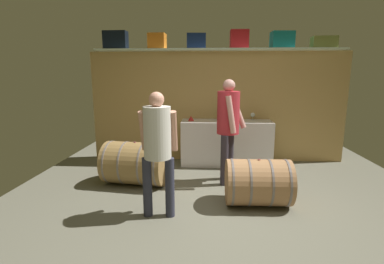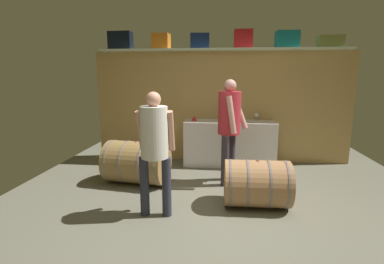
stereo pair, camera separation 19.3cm
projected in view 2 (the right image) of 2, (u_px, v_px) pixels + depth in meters
name	position (u px, v px, depth m)	size (l,w,h in m)	color
ground_plane	(218.00, 200.00, 3.94)	(6.14, 8.37, 0.02)	#666555
back_wall_panel	(221.00, 107.00, 5.62)	(4.94, 0.10, 2.13)	tan
high_shelf_board	(222.00, 50.00, 5.27)	(4.55, 0.40, 0.03)	silver
toolcase_black	(120.00, 41.00, 5.44)	(0.43, 0.22, 0.33)	black
toolcase_orange	(161.00, 42.00, 5.36)	(0.31, 0.26, 0.28)	orange
toolcase_navy	(200.00, 41.00, 5.28)	(0.34, 0.24, 0.27)	navy
toolcase_red	(243.00, 39.00, 5.19)	(0.33, 0.22, 0.33)	red
toolcase_teal	(287.00, 40.00, 5.11)	(0.39, 0.27, 0.29)	#147881
toolcase_olive	(330.00, 42.00, 5.04)	(0.42, 0.28, 0.20)	olive
work_cabinet	(229.00, 143.00, 5.42)	(1.69, 0.53, 0.84)	white
wine_bottle_green	(224.00, 113.00, 5.40)	(0.07, 0.07, 0.29)	#2B5D2E
wine_glass	(257.00, 115.00, 5.45)	(0.08, 0.08, 0.14)	white
red_funnel	(194.00, 118.00, 5.37)	(0.11, 0.11, 0.10)	red
wine_barrel_near	(257.00, 183.00, 3.71)	(0.84, 0.63, 0.62)	#A6764C
wine_barrel_far	(137.00, 162.00, 4.52)	(1.02, 0.77, 0.68)	olive
winemaker_pouring	(154.00, 142.00, 3.34)	(0.45, 0.37, 1.50)	#2C2E3E
visitor_tasting	(230.00, 121.00, 4.40)	(0.48, 0.53, 1.62)	#312B34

